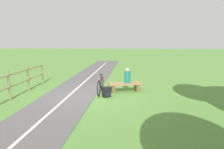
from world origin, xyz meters
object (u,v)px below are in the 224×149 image
object	(u,v)px
backpack	(107,92)
person_seated	(127,77)
bench	(125,86)
bicycle	(101,85)

from	to	relation	value
backpack	person_seated	bearing A→B (deg)	-135.17
bench	bicycle	size ratio (longest dim) A/B	0.99
bench	backpack	bearing A→B (deg)	33.59
person_seated	bicycle	distance (m)	1.39
bench	bicycle	world-z (taller)	bicycle
bench	person_seated	size ratio (longest dim) A/B	2.30
bicycle	backpack	xyz separation A→B (m)	(-0.34, 0.57, -0.16)
backpack	bench	bearing A→B (deg)	-132.60
person_seated	backpack	world-z (taller)	person_seated
bench	bicycle	distance (m)	1.24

